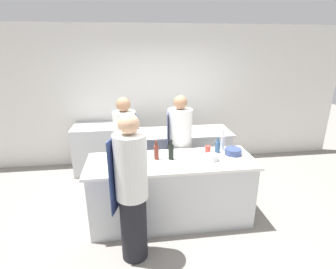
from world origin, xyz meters
TOP-DOWN VIEW (x-y plane):
  - ground_plane at (0.00, 0.00)m, footprint 16.00×16.00m
  - wall_back at (0.00, 2.13)m, footprint 8.00×0.06m
  - prep_counter at (0.00, 0.00)m, footprint 2.28×0.79m
  - pass_counter at (0.29, 1.20)m, footprint 1.91×0.70m
  - oven_range at (-1.20, 1.75)m, footprint 0.92×0.67m
  - chef_at_prep_near at (-0.54, -0.65)m, footprint 0.41×0.39m
  - chef_at_stove at (-0.62, 0.64)m, footprint 0.39×0.37m
  - chef_at_pass_far at (0.22, 0.62)m, footprint 0.41×0.39m
  - bottle_olive_oil at (-0.00, 0.04)m, footprint 0.08×0.08m
  - bottle_vinegar at (-0.20, 0.07)m, footprint 0.07×0.07m
  - bottle_wine at (0.70, 0.18)m, footprint 0.07×0.07m
  - bottle_cooking_oil at (-0.37, 0.30)m, footprint 0.09×0.09m
  - bottle_sauce at (0.80, 0.27)m, footprint 0.06×0.06m
  - bottle_water at (-0.46, 0.02)m, footprint 0.07×0.07m
  - bowl_mixing_large at (0.90, 0.08)m, footprint 0.24×0.24m
  - bowl_prep_small at (0.55, -0.07)m, footprint 0.18×0.18m
  - bowl_ceramic_blue at (-0.64, 0.02)m, footprint 0.20×0.20m
  - cup at (0.56, 0.20)m, footprint 0.08×0.08m

SIDE VIEW (x-z plane):
  - ground_plane at x=0.00m, z-range 0.00..0.00m
  - oven_range at x=-1.20m, z-range 0.00..0.93m
  - prep_counter at x=0.00m, z-range 0.00..0.93m
  - pass_counter at x=0.29m, z-range 0.00..0.93m
  - chef_at_pass_far at x=0.22m, z-range 0.00..1.69m
  - chef_at_stove at x=-0.62m, z-range 0.00..1.69m
  - chef_at_prep_near at x=-0.54m, z-range 0.01..1.78m
  - bowl_ceramic_blue at x=-0.64m, z-range 0.93..0.98m
  - bowl_prep_small at x=0.55m, z-range 0.93..1.01m
  - bowl_mixing_large at x=0.90m, z-range 0.93..1.02m
  - cup at x=0.56m, z-range 0.93..1.03m
  - bottle_wine at x=0.70m, z-range 0.90..1.14m
  - bottle_water at x=-0.46m, z-range 0.90..1.15m
  - bottle_cooking_oil at x=-0.37m, z-range 0.90..1.15m
  - bottle_vinegar at x=-0.20m, z-range 0.90..1.17m
  - bottle_olive_oil at x=0.00m, z-range 0.90..1.18m
  - bottle_sauce at x=0.80m, z-range 0.90..1.20m
  - wall_back at x=0.00m, z-range 0.00..2.80m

